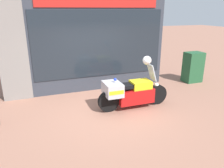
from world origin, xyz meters
The scene contains 6 objects.
ground_plane centered at (0.00, 0.00, 0.00)m, with size 60.00×60.00×0.00m, color #9E6B56.
shop_building centered at (-0.41, 2.00, 1.68)m, with size 5.94×0.55×3.36m.
window_display centered at (0.39, 2.03, 0.45)m, with size 4.56×0.30×1.86m.
paramedic_motorcycle centered at (0.74, -0.12, 0.52)m, with size 2.28×0.68×1.34m.
utility_cabinet centered at (4.32, 1.40, 0.62)m, with size 0.71×0.54×1.24m, color #235633.
white_helmet centered at (1.28, -0.12, 1.47)m, with size 0.26×0.26×0.26m, color white.
Camera 1 is at (-1.87, -5.75, 2.91)m, focal length 35.00 mm.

